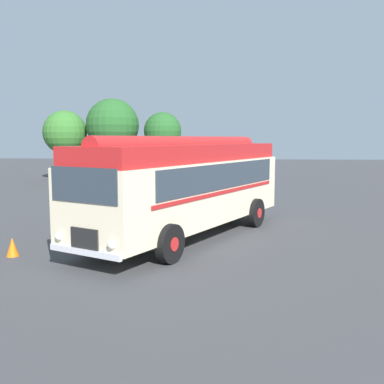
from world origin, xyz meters
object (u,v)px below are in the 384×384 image
(vintage_bus, at_px, (188,183))
(car_mid_left, at_px, (219,178))
(car_near_left, at_px, (174,177))
(traffic_cone, at_px, (12,247))

(vintage_bus, bearing_deg, car_mid_left, 86.82)
(vintage_bus, xyz_separation_m, car_near_left, (-2.20, 14.18, -1.05))
(car_mid_left, bearing_deg, car_near_left, 170.23)
(vintage_bus, height_order, traffic_cone, vintage_bus)
(car_near_left, bearing_deg, vintage_bus, -81.18)
(car_near_left, bearing_deg, traffic_cone, -98.89)
(traffic_cone, bearing_deg, vintage_bus, 31.37)
(car_mid_left, distance_m, traffic_cone, 17.59)
(car_near_left, relative_size, traffic_cone, 7.92)
(car_mid_left, bearing_deg, traffic_cone, -108.73)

